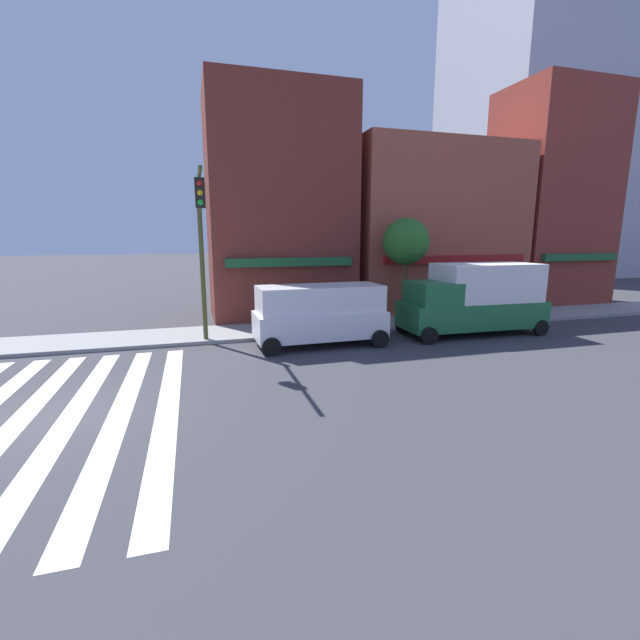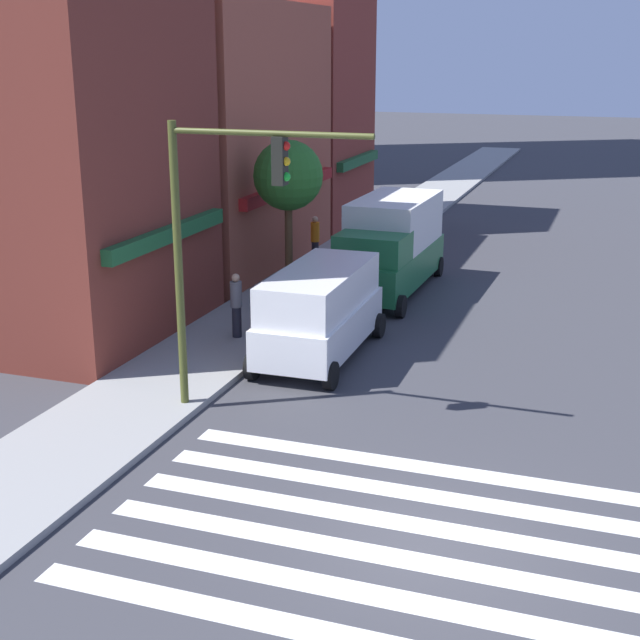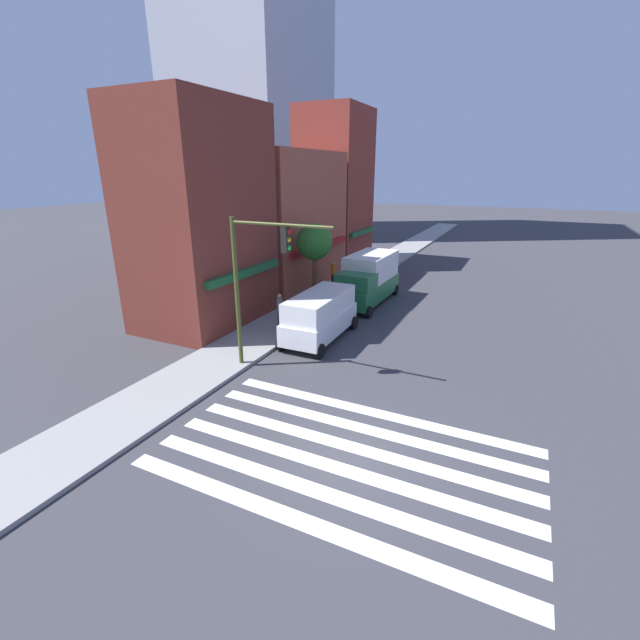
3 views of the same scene
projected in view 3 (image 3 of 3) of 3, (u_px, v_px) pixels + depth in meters
The scene contains 11 objects.
ground_plane at pixel (345, 457), 12.55m from camera, with size 200.00×200.00×0.00m, color #38383D.
sidewalk_left at pixel (155, 399), 15.59m from camera, with size 120.00×3.00×0.15m.
crosswalk_stripes at pixel (345, 457), 12.54m from camera, with size 5.94×10.80×0.01m.
storefront_row at pixel (285, 208), 29.55m from camera, with size 23.81×5.30×12.90m.
traffic_signal at pixel (256, 271), 16.63m from camera, with size 0.32×4.36×6.29m.
van_white at pixel (320, 315), 20.94m from camera, with size 5.03×2.22×2.34m.
box_truck_green at pixel (368, 278), 26.74m from camera, with size 6.25×2.42×3.04m.
pedestrian_white_shirt at pixel (366, 269), 31.69m from camera, with size 0.32×0.32×1.77m.
pedestrian_grey_coat at pixel (280, 309), 22.40m from camera, with size 0.32×0.32×1.77m.
pedestrian_orange_vest at pixel (333, 274), 30.20m from camera, with size 0.32×0.32×1.77m.
street_tree at pixel (314, 242), 25.50m from camera, with size 2.17×2.17×4.88m.
Camera 3 is at (-9.79, -3.91, 7.94)m, focal length 24.00 mm.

